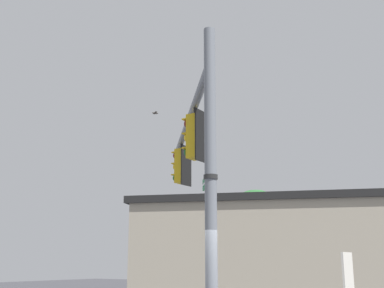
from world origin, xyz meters
name	(u,v)px	position (x,y,z in m)	size (l,w,h in m)	color
signal_pole	(211,192)	(0.00, 0.00, 3.18)	(0.22, 0.22, 6.35)	slate
mast_arm	(190,118)	(2.76, 2.20, 5.60)	(0.18, 0.18, 7.06)	slate
traffic_light_nearest_pole	(195,137)	(1.86, 1.50, 4.81)	(0.54, 0.49, 1.31)	black
traffic_light_mid_inner	(181,166)	(4.69, 3.76, 4.81)	(0.54, 0.49, 1.31)	black
street_name_sign	(208,180)	(0.24, 0.19, 3.45)	(0.93, 0.78, 0.22)	#147238
bird_flying	(155,113)	(6.06, 5.80, 7.19)	(0.26, 0.30, 0.07)	#4C4742
storefront_building	(266,254)	(13.05, 4.75, 2.33)	(10.17, 12.66, 4.65)	#A89E89
tree_by_storefront	(256,221)	(13.02, 5.19, 3.76)	(2.85, 2.85, 5.21)	#4C3823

